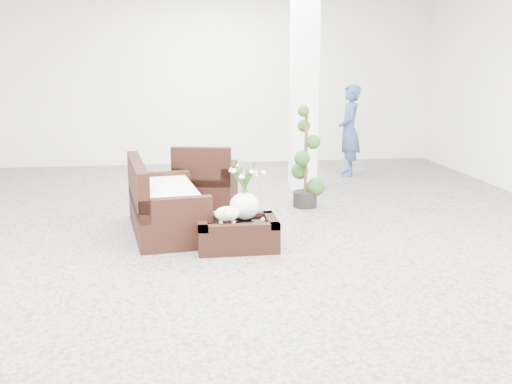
{
  "coord_description": "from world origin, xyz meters",
  "views": [
    {
      "loc": [
        -0.94,
        -6.59,
        2.1
      ],
      "look_at": [
        0.0,
        -0.1,
        0.62
      ],
      "focal_mm": 41.26,
      "sensor_mm": 36.0,
      "label": 1
    }
  ],
  "objects": [
    {
      "name": "loveseat",
      "position": [
        -1.02,
        0.55,
        0.45
      ],
      "size": [
        1.03,
        1.79,
        0.91
      ],
      "primitive_type": "cube",
      "rotation": [
        0.0,
        0.0,
        1.7
      ],
      "color": "black",
      "rests_on": "ground"
    },
    {
      "name": "planter_narcissus",
      "position": [
        -0.14,
        -0.13,
        0.71
      ],
      "size": [
        0.44,
        0.44,
        0.8
      ],
      "primitive_type": null,
      "color": "white",
      "rests_on": "coffee_table"
    },
    {
      "name": "tealight",
      "position": [
        0.06,
        -0.21,
        0.33
      ],
      "size": [
        0.04,
        0.04,
        0.03
      ],
      "primitive_type": "cylinder",
      "color": "white",
      "rests_on": "coffee_table"
    },
    {
      "name": "topiary",
      "position": [
        0.96,
        1.56,
        0.72
      ],
      "size": [
        0.39,
        0.39,
        1.45
      ],
      "primitive_type": null,
      "color": "#234014",
      "rests_on": "ground"
    },
    {
      "name": "shopper",
      "position": [
        2.29,
        3.8,
        0.83
      ],
      "size": [
        0.5,
        0.67,
        1.66
      ],
      "primitive_type": "imported",
      "rotation": [
        0.0,
        0.0,
        -1.75
      ],
      "color": "navy",
      "rests_on": "ground"
    },
    {
      "name": "armchair",
      "position": [
        -0.45,
        1.93,
        0.45
      ],
      "size": [
        1.02,
        0.99,
        0.9
      ],
      "primitive_type": "cube",
      "rotation": [
        0.0,
        0.0,
        2.9
      ],
      "color": "black",
      "rests_on": "ground"
    },
    {
      "name": "column",
      "position": [
        1.2,
        2.8,
        1.75
      ],
      "size": [
        0.4,
        0.4,
        3.5
      ],
      "primitive_type": "cube",
      "color": "white",
      "rests_on": "ground"
    },
    {
      "name": "sheep_figurine",
      "position": [
        -0.36,
        -0.33,
        0.42
      ],
      "size": [
        0.28,
        0.23,
        0.21
      ],
      "primitive_type": "ellipsoid",
      "color": "white",
      "rests_on": "coffee_table"
    },
    {
      "name": "ground",
      "position": [
        0.0,
        0.0,
        0.0
      ],
      "size": [
        11.0,
        11.0,
        0.0
      ],
      "primitive_type": "plane",
      "color": "gray",
      "rests_on": "ground"
    },
    {
      "name": "coffee_table",
      "position": [
        -0.24,
        -0.23,
        0.16
      ],
      "size": [
        0.9,
        0.6,
        0.31
      ],
      "primitive_type": "cube",
      "color": "black",
      "rests_on": "ground"
    }
  ]
}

